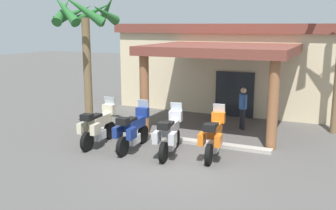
{
  "coord_description": "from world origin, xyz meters",
  "views": [
    {
      "loc": [
        4.51,
        -10.75,
        4.23
      ],
      "look_at": [
        -1.52,
        2.61,
        1.2
      ],
      "focal_mm": 41.71,
      "sensor_mm": 36.0,
      "label": 1
    }
  ],
  "objects_px": {
    "motorcycle_orange": "(214,136)",
    "palm_tree_roadside": "(85,26)",
    "motorcycle_silver": "(170,135)",
    "motel_building": "(248,65)",
    "pedestrian": "(243,105)",
    "motorcycle_blue": "(133,130)",
    "motorcycle_cream": "(98,126)"
  },
  "relations": [
    {
      "from": "motorcycle_cream",
      "to": "motorcycle_blue",
      "type": "height_order",
      "value": "same"
    },
    {
      "from": "motorcycle_silver",
      "to": "pedestrian",
      "type": "height_order",
      "value": "pedestrian"
    },
    {
      "from": "motorcycle_cream",
      "to": "motorcycle_orange",
      "type": "relative_size",
      "value": 1.0
    },
    {
      "from": "motorcycle_silver",
      "to": "palm_tree_roadside",
      "type": "height_order",
      "value": "palm_tree_roadside"
    },
    {
      "from": "palm_tree_roadside",
      "to": "pedestrian",
      "type": "bearing_deg",
      "value": 34.02
    },
    {
      "from": "palm_tree_roadside",
      "to": "motorcycle_blue",
      "type": "bearing_deg",
      "value": -17.57
    },
    {
      "from": "motel_building",
      "to": "motorcycle_blue",
      "type": "distance_m",
      "value": 9.04
    },
    {
      "from": "motorcycle_cream",
      "to": "palm_tree_roadside",
      "type": "relative_size",
      "value": 0.41
    },
    {
      "from": "motorcycle_blue",
      "to": "motorcycle_silver",
      "type": "relative_size",
      "value": 1.0
    },
    {
      "from": "motorcycle_blue",
      "to": "pedestrian",
      "type": "height_order",
      "value": "pedestrian"
    },
    {
      "from": "motel_building",
      "to": "motorcycle_cream",
      "type": "bearing_deg",
      "value": -110.31
    },
    {
      "from": "motorcycle_blue",
      "to": "motorcycle_silver",
      "type": "distance_m",
      "value": 1.38
    },
    {
      "from": "motorcycle_cream",
      "to": "palm_tree_roadside",
      "type": "bearing_deg",
      "value": 47.7
    },
    {
      "from": "motorcycle_cream",
      "to": "pedestrian",
      "type": "distance_m",
      "value": 5.95
    },
    {
      "from": "motel_building",
      "to": "pedestrian",
      "type": "distance_m",
      "value": 4.76
    },
    {
      "from": "motel_building",
      "to": "motorcycle_orange",
      "type": "bearing_deg",
      "value": -83.85
    },
    {
      "from": "motorcycle_cream",
      "to": "pedestrian",
      "type": "xyz_separation_m",
      "value": [
        4.16,
        4.24,
        0.3
      ]
    },
    {
      "from": "pedestrian",
      "to": "palm_tree_roadside",
      "type": "height_order",
      "value": "palm_tree_roadside"
    },
    {
      "from": "motorcycle_blue",
      "to": "pedestrian",
      "type": "distance_m",
      "value": 5.04
    },
    {
      "from": "motorcycle_cream",
      "to": "motorcycle_blue",
      "type": "xyz_separation_m",
      "value": [
        1.38,
        0.04,
        0.0
      ]
    },
    {
      "from": "motorcycle_blue",
      "to": "motel_building",
      "type": "bearing_deg",
      "value": -14.67
    },
    {
      "from": "palm_tree_roadside",
      "to": "motorcycle_silver",
      "type": "bearing_deg",
      "value": -11.18
    },
    {
      "from": "motorcycle_orange",
      "to": "palm_tree_roadside",
      "type": "distance_m",
      "value": 6.18
    },
    {
      "from": "motorcycle_orange",
      "to": "motorcycle_silver",
      "type": "bearing_deg",
      "value": 98.81
    },
    {
      "from": "motorcycle_orange",
      "to": "pedestrian",
      "type": "xyz_separation_m",
      "value": [
        0.02,
        3.81,
        0.3
      ]
    },
    {
      "from": "motorcycle_blue",
      "to": "motorcycle_silver",
      "type": "bearing_deg",
      "value": -92.23
    },
    {
      "from": "motorcycle_blue",
      "to": "motorcycle_orange",
      "type": "xyz_separation_m",
      "value": [
        2.76,
        0.39,
        0.0
      ]
    },
    {
      "from": "motel_building",
      "to": "motorcycle_orange",
      "type": "height_order",
      "value": "motel_building"
    },
    {
      "from": "motorcycle_silver",
      "to": "palm_tree_roadside",
      "type": "relative_size",
      "value": 0.41
    },
    {
      "from": "motel_building",
      "to": "motorcycle_cream",
      "type": "height_order",
      "value": "motel_building"
    },
    {
      "from": "motel_building",
      "to": "motorcycle_cream",
      "type": "xyz_separation_m",
      "value": [
        -3.26,
        -8.76,
        -1.49
      ]
    },
    {
      "from": "motorcycle_cream",
      "to": "motorcycle_blue",
      "type": "relative_size",
      "value": 1.0
    }
  ]
}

